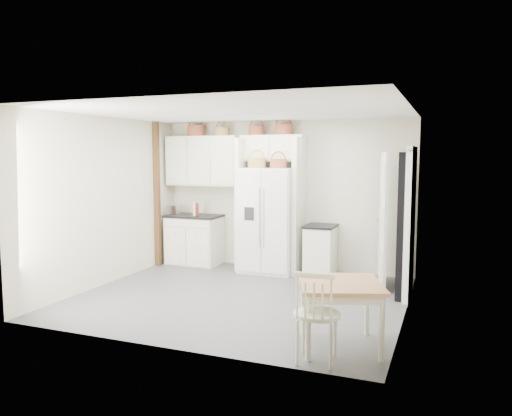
% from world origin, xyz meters
% --- Properties ---
extents(floor, '(4.50, 4.50, 0.00)m').
position_xyz_m(floor, '(0.00, 0.00, 0.00)').
color(floor, '#414045').
rests_on(floor, ground).
extents(ceiling, '(4.50, 4.50, 0.00)m').
position_xyz_m(ceiling, '(0.00, 0.00, 2.60)').
color(ceiling, white).
rests_on(ceiling, wall_back).
extents(wall_back, '(4.50, 0.00, 4.50)m').
position_xyz_m(wall_back, '(0.00, 2.00, 1.30)').
color(wall_back, beige).
rests_on(wall_back, floor).
extents(wall_left, '(0.00, 4.00, 4.00)m').
position_xyz_m(wall_left, '(-2.25, 0.00, 1.30)').
color(wall_left, beige).
rests_on(wall_left, floor).
extents(wall_right, '(0.00, 4.00, 4.00)m').
position_xyz_m(wall_right, '(2.25, 0.00, 1.30)').
color(wall_right, beige).
rests_on(wall_right, floor).
extents(refrigerator, '(0.93, 0.75, 1.79)m').
position_xyz_m(refrigerator, '(-0.15, 1.65, 0.90)').
color(refrigerator, silver).
rests_on(refrigerator, floor).
extents(base_cab_left, '(0.94, 0.60, 0.87)m').
position_xyz_m(base_cab_left, '(-1.64, 1.70, 0.44)').
color(base_cab_left, beige).
rests_on(base_cab_left, floor).
extents(base_cab_right, '(0.46, 0.55, 0.81)m').
position_xyz_m(base_cab_right, '(0.74, 1.70, 0.41)').
color(base_cab_right, beige).
rests_on(base_cab_right, floor).
extents(dining_table, '(1.07, 1.07, 0.70)m').
position_xyz_m(dining_table, '(1.70, -1.31, 0.35)').
color(dining_table, brown).
rests_on(dining_table, floor).
extents(windsor_chair, '(0.50, 0.46, 0.94)m').
position_xyz_m(windsor_chair, '(1.57, -1.75, 0.47)').
color(windsor_chair, beige).
rests_on(windsor_chair, floor).
extents(counter_left, '(0.98, 0.64, 0.04)m').
position_xyz_m(counter_left, '(-1.64, 1.70, 0.89)').
color(counter_left, black).
rests_on(counter_left, base_cab_left).
extents(counter_right, '(0.50, 0.59, 0.04)m').
position_xyz_m(counter_right, '(0.74, 1.70, 0.83)').
color(counter_right, black).
rests_on(counter_right, base_cab_right).
extents(toaster, '(0.27, 0.20, 0.17)m').
position_xyz_m(toaster, '(-2.01, 1.61, 1.00)').
color(toaster, silver).
rests_on(toaster, counter_left).
extents(cookbook_red, '(0.05, 0.15, 0.22)m').
position_xyz_m(cookbook_red, '(-1.55, 1.62, 1.03)').
color(cookbook_red, '#AA3A27').
rests_on(cookbook_red, counter_left).
extents(cookbook_cream, '(0.07, 0.17, 0.24)m').
position_xyz_m(cookbook_cream, '(-1.57, 1.62, 1.04)').
color(cookbook_cream, beige).
rests_on(cookbook_cream, counter_left).
extents(basket_upper_b, '(0.33, 0.33, 0.19)m').
position_xyz_m(basket_upper_b, '(-1.65, 1.83, 2.45)').
color(basket_upper_b, brown).
rests_on(basket_upper_b, upper_cabinet).
extents(basket_upper_c, '(0.26, 0.26, 0.15)m').
position_xyz_m(basket_upper_c, '(-1.13, 1.83, 2.42)').
color(basket_upper_c, olive).
rests_on(basket_upper_c, upper_cabinet).
extents(basket_bridge_a, '(0.28, 0.28, 0.16)m').
position_xyz_m(basket_bridge_a, '(-0.46, 1.83, 2.43)').
color(basket_bridge_a, brown).
rests_on(basket_bridge_a, bridge_cabinet).
extents(basket_bridge_b, '(0.31, 0.31, 0.18)m').
position_xyz_m(basket_bridge_b, '(0.04, 1.83, 2.44)').
color(basket_bridge_b, brown).
rests_on(basket_bridge_b, bridge_cabinet).
extents(basket_fridge_a, '(0.31, 0.31, 0.16)m').
position_xyz_m(basket_fridge_a, '(-0.35, 1.55, 1.88)').
color(basket_fridge_a, olive).
rests_on(basket_fridge_a, refrigerator).
extents(basket_fridge_b, '(0.28, 0.28, 0.15)m').
position_xyz_m(basket_fridge_b, '(0.04, 1.55, 1.87)').
color(basket_fridge_b, brown).
rests_on(basket_fridge_b, refrigerator).
extents(upper_cabinet, '(1.40, 0.34, 0.90)m').
position_xyz_m(upper_cabinet, '(-1.50, 1.83, 1.90)').
color(upper_cabinet, beige).
rests_on(upper_cabinet, wall_back).
extents(bridge_cabinet, '(1.12, 0.34, 0.45)m').
position_xyz_m(bridge_cabinet, '(-0.15, 1.83, 2.12)').
color(bridge_cabinet, beige).
rests_on(bridge_cabinet, wall_back).
extents(fridge_panel_left, '(0.08, 0.60, 2.30)m').
position_xyz_m(fridge_panel_left, '(-0.66, 1.70, 1.15)').
color(fridge_panel_left, beige).
rests_on(fridge_panel_left, floor).
extents(fridge_panel_right, '(0.08, 0.60, 2.30)m').
position_xyz_m(fridge_panel_right, '(0.36, 1.70, 1.15)').
color(fridge_panel_right, beige).
rests_on(fridge_panel_right, floor).
extents(trim_post, '(0.09, 0.09, 2.60)m').
position_xyz_m(trim_post, '(-2.20, 1.35, 1.30)').
color(trim_post, '#3D2511').
rests_on(trim_post, floor).
extents(doorway_void, '(0.18, 0.85, 2.05)m').
position_xyz_m(doorway_void, '(2.16, 1.00, 1.02)').
color(doorway_void, black).
rests_on(doorway_void, floor).
extents(door_slab, '(0.21, 0.79, 2.05)m').
position_xyz_m(door_slab, '(1.80, 1.33, 1.02)').
color(door_slab, white).
rests_on(door_slab, floor).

